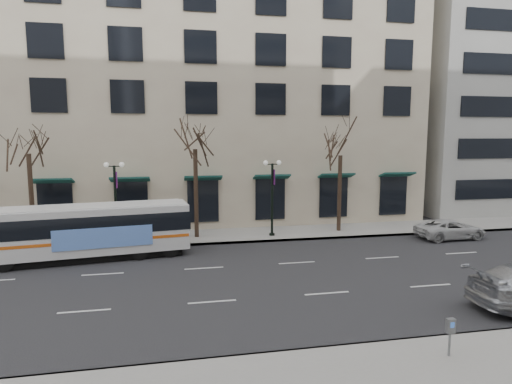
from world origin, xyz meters
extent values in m
plane|color=black|center=(0.00, 0.00, 0.00)|extent=(160.00, 160.00, 0.00)
cube|color=gray|center=(5.00, 9.00, 0.07)|extent=(80.00, 4.00, 0.15)
cube|color=tan|center=(-2.00, 21.00, 12.00)|extent=(40.00, 20.00, 24.00)
cube|color=#999993|center=(32.00, 21.00, 17.50)|extent=(25.00, 20.00, 35.00)
cylinder|color=black|center=(-10.00, 8.80, 2.87)|extent=(0.28, 0.28, 5.74)
cylinder|color=black|center=(0.00, 8.80, 2.97)|extent=(0.28, 0.28, 5.95)
cylinder|color=black|center=(10.00, 8.80, 2.73)|extent=(0.28, 0.28, 5.46)
cylinder|color=black|center=(-5.00, 8.20, 2.50)|extent=(0.16, 0.16, 5.00)
cylinder|color=black|center=(-5.00, 8.20, 0.15)|extent=(0.36, 0.36, 0.30)
cube|color=black|center=(-5.00, 8.20, 4.95)|extent=(0.90, 0.06, 0.06)
sphere|color=silver|center=(-5.45, 8.20, 5.05)|extent=(0.32, 0.32, 0.32)
sphere|color=silver|center=(-4.55, 8.20, 5.05)|extent=(0.32, 0.32, 0.32)
cube|color=#601B66|center=(-4.88, 8.20, 4.10)|extent=(0.04, 0.45, 1.00)
cylinder|color=black|center=(5.00, 8.20, 2.50)|extent=(0.16, 0.16, 5.00)
cylinder|color=black|center=(5.00, 8.20, 0.15)|extent=(0.36, 0.36, 0.30)
cube|color=black|center=(5.00, 8.20, 4.95)|extent=(0.90, 0.06, 0.06)
sphere|color=silver|center=(4.55, 8.20, 5.05)|extent=(0.32, 0.32, 0.32)
sphere|color=silver|center=(5.45, 8.20, 5.05)|extent=(0.32, 0.32, 0.32)
cube|color=#601B66|center=(5.12, 8.20, 4.10)|extent=(0.04, 0.45, 1.00)
cube|color=silver|center=(-6.24, 5.20, 1.68)|extent=(11.29, 3.85, 2.54)
cube|color=black|center=(-6.24, 5.20, 0.25)|extent=(10.37, 3.44, 0.41)
cube|color=black|center=(-5.97, 5.23, 2.07)|extent=(10.85, 3.83, 1.01)
cube|color=#D65A14|center=(-6.24, 5.20, 1.24)|extent=(11.18, 3.86, 0.17)
cube|color=#6290EE|center=(-5.16, 4.10, 1.43)|extent=(5.03, 0.73, 1.11)
cube|color=silver|center=(-6.24, 5.20, 2.98)|extent=(10.70, 3.54, 0.07)
cylinder|color=black|center=(-9.94, 3.63, 0.46)|extent=(0.95, 0.38, 0.92)
cylinder|color=black|center=(-10.22, 5.73, 0.46)|extent=(0.95, 0.38, 0.92)
cylinder|color=black|center=(-3.36, 4.51, 0.46)|extent=(0.95, 0.38, 0.92)
cylinder|color=black|center=(-3.64, 6.62, 0.46)|extent=(0.95, 0.38, 0.92)
cylinder|color=black|center=(-1.71, 4.73, 0.46)|extent=(0.95, 0.38, 0.92)
cylinder|color=black|center=(-2.00, 6.84, 0.46)|extent=(0.95, 0.38, 0.92)
imported|color=#B8B8B8|center=(16.61, 5.65, 0.64)|extent=(4.67, 2.30, 1.28)
cylinder|color=slate|center=(6.67, -8.33, 0.56)|extent=(0.07, 0.07, 0.82)
cube|color=slate|center=(6.67, -8.33, 1.11)|extent=(0.26, 0.17, 0.46)
cube|color=blue|center=(6.67, -8.41, 1.17)|extent=(0.13, 0.02, 0.16)
camera|label=1|loc=(-1.47, -19.24, 6.81)|focal=30.00mm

